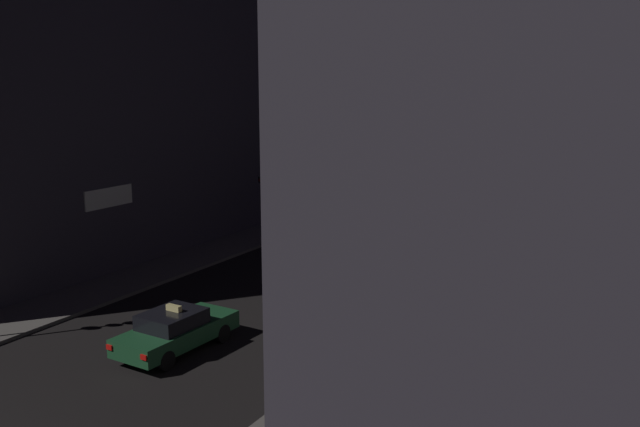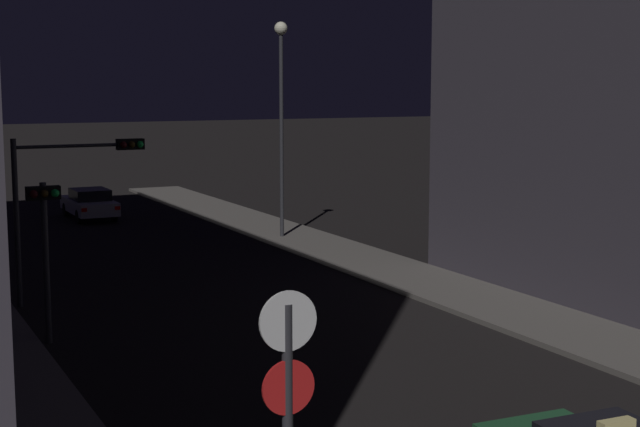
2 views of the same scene
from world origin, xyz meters
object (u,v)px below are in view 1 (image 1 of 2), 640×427
object	(u,v)px
street_lamp_far_block	(534,132)
taxi	(176,330)
street_lamp_near_block	(396,191)
traffic_light_overhead	(328,176)
traffic_light_left_kerb	(266,196)
far_car	(481,189)

from	to	relation	value
street_lamp_far_block	taxi	bearing A→B (deg)	-103.67
street_lamp_near_block	street_lamp_far_block	bearing A→B (deg)	89.55
taxi	traffic_light_overhead	size ratio (longest dim) A/B	0.95
traffic_light_left_kerb	street_lamp_near_block	size ratio (longest dim) A/B	0.53
traffic_light_overhead	traffic_light_left_kerb	distance (m)	4.56
taxi	traffic_light_left_kerb	size ratio (longest dim) A/B	1.14
traffic_light_overhead	street_lamp_near_block	size ratio (longest dim) A/B	0.64
far_car	street_lamp_near_block	xyz separation A→B (m)	(5.46, -30.13, 4.53)
traffic_light_overhead	traffic_light_left_kerb	world-z (taller)	traffic_light_overhead
traffic_light_overhead	street_lamp_near_block	bearing A→B (deg)	-53.64
far_car	street_lamp_near_block	world-z (taller)	street_lamp_near_block
far_car	traffic_light_overhead	bearing A→B (deg)	-104.59
far_car	street_lamp_far_block	distance (m)	12.14
far_car	street_lamp_near_block	size ratio (longest dim) A/B	0.59
street_lamp_near_block	street_lamp_far_block	world-z (taller)	street_lamp_far_block
taxi	traffic_light_overhead	world-z (taller)	traffic_light_overhead
traffic_light_left_kerb	street_lamp_far_block	size ratio (longest dim) A/B	0.46
taxi	far_car	size ratio (longest dim) A/B	1.01
taxi	street_lamp_far_block	world-z (taller)	street_lamp_far_block
traffic_light_overhead	traffic_light_left_kerb	bearing A→B (deg)	-109.16
far_car	street_lamp_far_block	world-z (taller)	street_lamp_far_block
taxi	traffic_light_left_kerb	world-z (taller)	traffic_light_left_kerb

